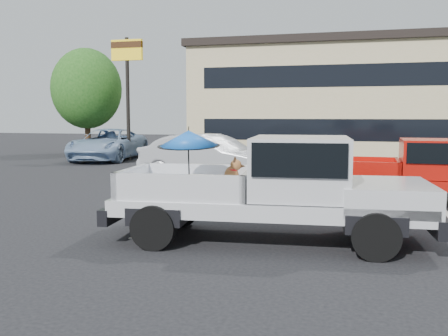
{
  "coord_description": "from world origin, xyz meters",
  "views": [
    {
      "loc": [
        0.95,
        -8.7,
        2.26
      ],
      "look_at": [
        -1.37,
        -0.01,
        1.3
      ],
      "focal_mm": 40.0,
      "sensor_mm": 36.0,
      "label": 1
    }
  ],
  "objects_px": {
    "tree_back": "(445,79)",
    "silver_sedan": "(209,159)",
    "motel_sign": "(127,66)",
    "silver_pickup": "(287,183)",
    "blue_suv": "(108,144)",
    "tree_left": "(87,89)",
    "red_pickup": "(425,169)"
  },
  "relations": [
    {
      "from": "silver_pickup",
      "to": "blue_suv",
      "type": "height_order",
      "value": "silver_pickup"
    },
    {
      "from": "tree_back",
      "to": "motel_sign",
      "type": "bearing_deg",
      "value": -147.99
    },
    {
      "from": "tree_back",
      "to": "silver_sedan",
      "type": "height_order",
      "value": "tree_back"
    },
    {
      "from": "motel_sign",
      "to": "silver_pickup",
      "type": "distance_m",
      "value": 17.42
    },
    {
      "from": "red_pickup",
      "to": "silver_sedan",
      "type": "distance_m",
      "value": 6.72
    },
    {
      "from": "tree_back",
      "to": "silver_sedan",
      "type": "bearing_deg",
      "value": -119.44
    },
    {
      "from": "red_pickup",
      "to": "blue_suv",
      "type": "height_order",
      "value": "red_pickup"
    },
    {
      "from": "silver_pickup",
      "to": "silver_sedan",
      "type": "xyz_separation_m",
      "value": [
        -3.46,
        6.8,
        -0.24
      ]
    },
    {
      "from": "tree_left",
      "to": "red_pickup",
      "type": "relative_size",
      "value": 1.19
    },
    {
      "from": "tree_left",
      "to": "silver_pickup",
      "type": "height_order",
      "value": "tree_left"
    },
    {
      "from": "tree_back",
      "to": "silver_pickup",
      "type": "distance_m",
      "value": 24.99
    },
    {
      "from": "tree_back",
      "to": "silver_sedan",
      "type": "relative_size",
      "value": 1.45
    },
    {
      "from": "tree_back",
      "to": "silver_sedan",
      "type": "xyz_separation_m",
      "value": [
        -9.69,
        -17.16,
        -3.6
      ]
    },
    {
      "from": "silver_pickup",
      "to": "red_pickup",
      "type": "xyz_separation_m",
      "value": [
        2.84,
        4.46,
        -0.15
      ]
    },
    {
      "from": "silver_pickup",
      "to": "tree_back",
      "type": "bearing_deg",
      "value": 70.64
    },
    {
      "from": "red_pickup",
      "to": "blue_suv",
      "type": "distance_m",
      "value": 16.63
    },
    {
      "from": "motel_sign",
      "to": "red_pickup",
      "type": "bearing_deg",
      "value": -37.01
    },
    {
      "from": "motel_sign",
      "to": "blue_suv",
      "type": "xyz_separation_m",
      "value": [
        -1.09,
        -0.08,
        -3.87
      ]
    },
    {
      "from": "motel_sign",
      "to": "tree_back",
      "type": "bearing_deg",
      "value": 32.01
    },
    {
      "from": "silver_pickup",
      "to": "silver_sedan",
      "type": "relative_size",
      "value": 1.19
    },
    {
      "from": "tree_back",
      "to": "blue_suv",
      "type": "height_order",
      "value": "tree_back"
    },
    {
      "from": "red_pickup",
      "to": "tree_back",
      "type": "bearing_deg",
      "value": 80.91
    },
    {
      "from": "motel_sign",
      "to": "tree_back",
      "type": "height_order",
      "value": "tree_back"
    },
    {
      "from": "blue_suv",
      "to": "tree_back",
      "type": "bearing_deg",
      "value": 24.65
    },
    {
      "from": "tree_back",
      "to": "blue_suv",
      "type": "xyz_separation_m",
      "value": [
        -17.09,
        -10.08,
        -3.63
      ]
    },
    {
      "from": "tree_left",
      "to": "blue_suv",
      "type": "height_order",
      "value": "tree_left"
    },
    {
      "from": "silver_sedan",
      "to": "tree_back",
      "type": "bearing_deg",
      "value": -10.39
    },
    {
      "from": "tree_back",
      "to": "silver_pickup",
      "type": "relative_size",
      "value": 1.22
    },
    {
      "from": "silver_sedan",
      "to": "silver_pickup",
      "type": "bearing_deg",
      "value": -134.01
    },
    {
      "from": "tree_back",
      "to": "red_pickup",
      "type": "xyz_separation_m",
      "value": [
        -3.39,
        -19.5,
        -3.51
      ]
    },
    {
      "from": "motel_sign",
      "to": "red_pickup",
      "type": "relative_size",
      "value": 1.19
    },
    {
      "from": "blue_suv",
      "to": "silver_pickup",
      "type": "bearing_deg",
      "value": -57.84
    }
  ]
}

